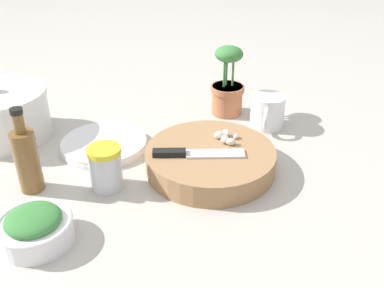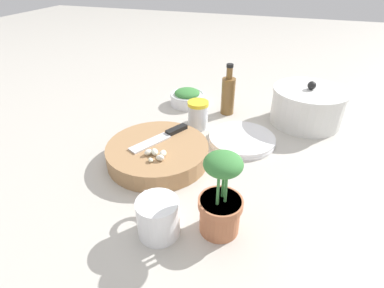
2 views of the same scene
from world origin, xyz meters
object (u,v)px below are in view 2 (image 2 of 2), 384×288
(cutting_board, at_px, (158,153))
(garlic_cloves, at_px, (156,154))
(herb_bowl, at_px, (187,97))
(potted_herb, at_px, (221,201))
(oil_bottle, at_px, (228,94))
(stock_pot, at_px, (307,106))
(spice_jar, at_px, (198,115))
(plate_stack, at_px, (242,139))
(coffee_mug, at_px, (158,217))
(chef_knife, at_px, (163,136))

(cutting_board, bearing_deg, garlic_cloves, 21.35)
(herb_bowl, height_order, potted_herb, potted_herb)
(potted_herb, bearing_deg, herb_bowl, -154.86)
(cutting_board, height_order, oil_bottle, oil_bottle)
(stock_pot, bearing_deg, spice_jar, -65.82)
(cutting_board, height_order, stock_pot, stock_pot)
(plate_stack, bearing_deg, oil_bottle, -154.34)
(potted_herb, bearing_deg, stock_pot, 163.64)
(oil_bottle, bearing_deg, plate_stack, 25.66)
(oil_bottle, bearing_deg, coffee_mug, -1.24)
(herb_bowl, bearing_deg, potted_herb, 25.14)
(oil_bottle, bearing_deg, herb_bowl, -98.93)
(cutting_board, relative_size, potted_herb, 1.48)
(plate_stack, distance_m, stock_pot, 0.28)
(herb_bowl, relative_size, oil_bottle, 0.72)
(cutting_board, xyz_separation_m, herb_bowl, (-0.39, -0.05, 0.00))
(spice_jar, bearing_deg, coffee_mug, 7.05)
(stock_pot, bearing_deg, potted_herb, -16.36)
(cutting_board, distance_m, spice_jar, 0.23)
(spice_jar, height_order, plate_stack, spice_jar)
(cutting_board, relative_size, stock_pot, 1.17)
(coffee_mug, xyz_separation_m, plate_stack, (-0.42, 0.10, -0.03))
(spice_jar, distance_m, oil_bottle, 0.16)
(stock_pot, bearing_deg, cutting_board, -46.21)
(herb_bowl, relative_size, plate_stack, 0.64)
(coffee_mug, bearing_deg, herb_bowl, -166.35)
(potted_herb, bearing_deg, garlic_cloves, -124.42)
(cutting_board, relative_size, coffee_mug, 2.74)
(garlic_cloves, height_order, herb_bowl, garlic_cloves)
(chef_knife, height_order, garlic_cloves, garlic_cloves)
(herb_bowl, xyz_separation_m, oil_bottle, (0.03, 0.17, 0.04))
(spice_jar, xyz_separation_m, plate_stack, (0.05, 0.16, -0.04))
(oil_bottle, relative_size, stock_pot, 0.76)
(coffee_mug, distance_m, potted_herb, 0.14)
(plate_stack, bearing_deg, spice_jar, -106.84)
(chef_knife, relative_size, oil_bottle, 1.01)
(chef_knife, distance_m, spice_jar, 0.19)
(chef_knife, relative_size, spice_jar, 1.98)
(spice_jar, bearing_deg, chef_knife, -15.58)
(coffee_mug, bearing_deg, oil_bottle, 178.76)
(coffee_mug, bearing_deg, cutting_board, -156.07)
(garlic_cloves, distance_m, stock_pot, 0.58)
(chef_knife, distance_m, potted_herb, 0.33)
(oil_bottle, distance_m, potted_herb, 0.57)
(chef_knife, bearing_deg, plate_stack, -120.34)
(cutting_board, height_order, spice_jar, spice_jar)
(plate_stack, distance_m, potted_herb, 0.38)
(garlic_cloves, height_order, coffee_mug, coffee_mug)
(chef_knife, height_order, spice_jar, spice_jar)
(herb_bowl, xyz_separation_m, stock_pot, (0.01, 0.45, 0.03))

